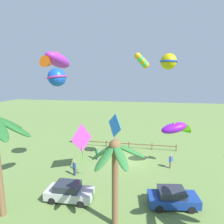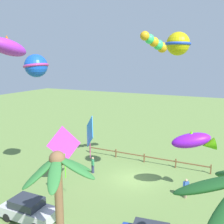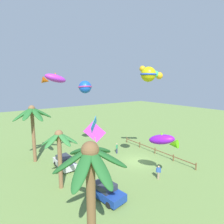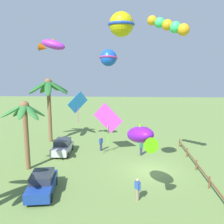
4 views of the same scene
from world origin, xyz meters
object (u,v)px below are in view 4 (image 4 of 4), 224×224
at_px(parked_car_1, 62,147).
at_px(spectator_2, 101,143).
at_px(kite_diamond_5, 78,103).
at_px(kite_tube_6, 169,26).
at_px(palm_tree_2, 49,92).
at_px(kite_ball_4, 121,24).
at_px(spectator_0, 141,148).
at_px(kite_fish_1, 52,45).
at_px(spectator_1, 137,189).
at_px(kite_diamond_2, 108,119).
at_px(palm_tree_0, 25,118).
at_px(kite_ball_0, 108,58).
at_px(kite_fish_3, 141,136).
at_px(parked_car_0, 42,183).

distance_m(parked_car_1, spectator_2, 4.18).
height_order(kite_diamond_5, kite_tube_6, kite_tube_6).
relative_size(palm_tree_2, kite_tube_6, 2.62).
bearing_deg(kite_ball_4, spectator_0, -14.17).
distance_m(kite_fish_1, kite_tube_6, 12.06).
bearing_deg(palm_tree_2, spectator_1, -142.46).
bearing_deg(spectator_1, kite_tube_6, -33.28).
bearing_deg(kite_diamond_2, kite_ball_4, -170.07).
xyz_separation_m(spectator_0, kite_fish_1, (0.33, 9.13, 10.52)).
xyz_separation_m(palm_tree_0, kite_ball_0, (7.19, -6.78, 5.49)).
xyz_separation_m(kite_fish_3, kite_ball_4, (1.22, 1.33, 7.03)).
bearing_deg(palm_tree_0, kite_tube_6, -95.71).
xyz_separation_m(palm_tree_2, kite_diamond_5, (-7.65, -5.07, -0.30)).
xyz_separation_m(parked_car_1, kite_diamond_2, (0.48, -4.87, 3.01)).
xyz_separation_m(kite_fish_1, kite_fish_3, (-9.53, -8.44, -6.65)).
bearing_deg(parked_car_0, kite_diamond_5, -19.15).
relative_size(parked_car_1, spectator_1, 2.48).
distance_m(spectator_1, kite_ball_0, 15.44).
bearing_deg(spectator_0, palm_tree_0, 111.58).
bearing_deg(kite_fish_3, kite_fish_1, 41.53).
bearing_deg(kite_ball_4, spectator_1, -126.87).
bearing_deg(spectator_1, kite_diamond_5, 42.43).
bearing_deg(kite_diamond_2, kite_fish_3, -163.88).
distance_m(kite_fish_3, kite_tube_6, 8.64).
xyz_separation_m(kite_ball_4, kite_tube_6, (2.68, -3.53, 0.37)).
bearing_deg(parked_car_0, kite_ball_0, -19.54).
relative_size(kite_diamond_2, kite_tube_6, 1.54).
bearing_deg(spectator_0, parked_car_0, 137.24).
height_order(kite_diamond_2, kite_diamond_5, kite_diamond_5).
relative_size(palm_tree_0, kite_diamond_5, 2.18).
relative_size(palm_tree_2, spectator_1, 4.96).
relative_size(palm_tree_0, spectator_2, 3.91).
height_order(parked_car_1, kite_tube_6, kite_tube_6).
bearing_deg(kite_diamond_2, spectator_0, -99.77).
distance_m(parked_car_1, kite_ball_0, 10.97).
bearing_deg(kite_diamond_5, spectator_0, -60.87).
bearing_deg(kite_fish_3, spectator_2, 19.37).
xyz_separation_m(palm_tree_0, parked_car_1, (4.24, -2.02, -3.94)).
distance_m(parked_car_1, kite_fish_1, 10.61).
height_order(palm_tree_2, kite_ball_0, kite_ball_0).
bearing_deg(kite_fish_3, kite_diamond_5, 41.60).
xyz_separation_m(spectator_2, kite_fish_1, (-0.91, 4.77, 10.52)).
relative_size(kite_fish_1, kite_fish_3, 0.84).
height_order(parked_car_0, kite_diamond_2, kite_diamond_2).
xyz_separation_m(spectator_2, kite_ball_0, (1.83, -0.73, 9.37)).
xyz_separation_m(spectator_1, kite_diamond_2, (9.48, 2.69, 2.95)).
distance_m(parked_car_1, kite_diamond_5, 6.71).
distance_m(spectator_0, kite_tube_6, 12.54).
bearing_deg(spectator_0, kite_diamond_2, 80.23).
xyz_separation_m(parked_car_0, spectator_2, (9.52, -3.30, 0.06)).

